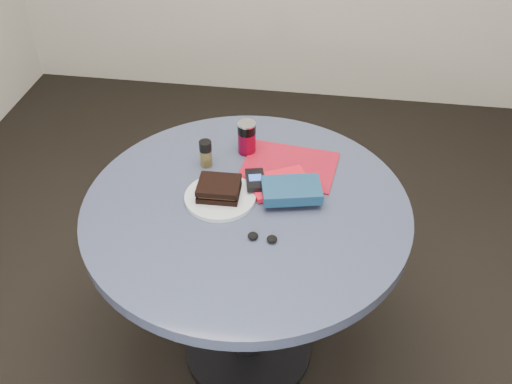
# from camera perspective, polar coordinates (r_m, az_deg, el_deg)

# --- Properties ---
(ground) EXTENTS (4.00, 4.00, 0.00)m
(ground) POSITION_cam_1_polar(r_m,az_deg,el_deg) (2.29, -0.77, -15.47)
(ground) COLOR black
(ground) RESTS_ON ground
(table) EXTENTS (1.00, 1.00, 0.75)m
(table) POSITION_cam_1_polar(r_m,az_deg,el_deg) (1.84, -0.93, -5.02)
(table) COLOR black
(table) RESTS_ON ground
(plate) EXTENTS (0.28, 0.28, 0.01)m
(plate) POSITION_cam_1_polar(r_m,az_deg,el_deg) (1.75, -3.59, -0.53)
(plate) COLOR silver
(plate) RESTS_ON table
(sandwich) EXTENTS (0.13, 0.11, 0.04)m
(sandwich) POSITION_cam_1_polar(r_m,az_deg,el_deg) (1.73, -3.73, 0.35)
(sandwich) COLOR black
(sandwich) RESTS_ON plate
(soda_can) EXTENTS (0.08, 0.08, 0.12)m
(soda_can) POSITION_cam_1_polar(r_m,az_deg,el_deg) (1.91, -0.93, 5.47)
(soda_can) COLOR maroon
(soda_can) RESTS_ON table
(pepper_grinder) EXTENTS (0.05, 0.05, 0.09)m
(pepper_grinder) POSITION_cam_1_polar(r_m,az_deg,el_deg) (1.86, -5.04, 3.87)
(pepper_grinder) COLOR brown
(pepper_grinder) RESTS_ON table
(magazine) EXTENTS (0.32, 0.26, 0.01)m
(magazine) POSITION_cam_1_polar(r_m,az_deg,el_deg) (1.88, 3.38, 2.64)
(magazine) COLOR maroon
(magazine) RESTS_ON table
(red_book) EXTENTS (0.22, 0.19, 0.02)m
(red_book) POSITION_cam_1_polar(r_m,az_deg,el_deg) (1.79, 2.39, 0.87)
(red_book) COLOR red
(red_book) RESTS_ON magazine
(novel) EXTENTS (0.20, 0.15, 0.03)m
(novel) POSITION_cam_1_polar(r_m,az_deg,el_deg) (1.73, 3.58, 0.19)
(novel) COLOR navy
(novel) RESTS_ON red_book
(mp3_player) EXTENTS (0.08, 0.11, 0.02)m
(mp3_player) POSITION_cam_1_polar(r_m,az_deg,el_deg) (1.77, -0.08, 1.23)
(mp3_player) COLOR black
(mp3_player) RESTS_ON red_book
(headphones) EXTENTS (0.09, 0.04, 0.02)m
(headphones) POSITION_cam_1_polar(r_m,az_deg,el_deg) (1.61, 0.64, -4.57)
(headphones) COLOR black
(headphones) RESTS_ON table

